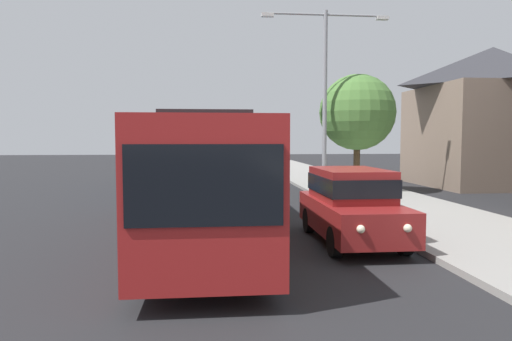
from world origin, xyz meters
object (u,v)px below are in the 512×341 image
bus_fourth_in_line (209,148)px  bus_rear (209,146)px  bus_middle (209,151)px  roadside_tree (357,113)px  bus_second_in_line (208,157)px  streetlamp_mid (325,82)px  bus_lead (207,176)px  white_suv (351,203)px

bus_fourth_in_line → bus_rear: (-0.00, 12.90, -0.00)m
bus_middle → roadside_tree: 17.26m
bus_middle → bus_fourth_in_line: (-0.00, 13.46, -0.00)m
bus_second_in_line → roadside_tree: bearing=-18.7°
bus_fourth_in_line → bus_second_in_line: bearing=-90.0°
streetlamp_mid → bus_fourth_in_line: bearing=100.2°
bus_lead → bus_fourth_in_line: size_ratio=0.99×
bus_lead → bus_second_in_line: same height
bus_second_in_line → streetlamp_mid: bearing=-34.1°
roadside_tree → bus_second_in_line: bearing=161.3°
white_suv → streetlamp_mid: bearing=80.0°
bus_rear → streetlamp_mid: size_ratio=1.31×
bus_lead → bus_middle: (0.00, 25.65, 0.00)m
bus_rear → roadside_tree: size_ratio=1.93×
bus_second_in_line → bus_rear: 39.32m
bus_rear → bus_lead: bearing=-90.0°
streetlamp_mid → roadside_tree: streetlamp_mid is taller
bus_lead → white_suv: bus_lead is taller
bus_second_in_line → bus_fourth_in_line: same height
bus_second_in_line → streetlamp_mid: (5.40, -3.66, 3.58)m
bus_fourth_in_line → streetlamp_mid: 30.77m
bus_second_in_line → streetlamp_mid: streetlamp_mid is taller
bus_second_in_line → streetlamp_mid: size_ratio=1.43×
streetlamp_mid → bus_rear: bearing=97.2°
bus_lead → bus_middle: same height
streetlamp_mid → white_suv: bearing=-100.0°
bus_second_in_line → white_suv: bus_second_in_line is taller
roadside_tree → bus_lead: bearing=-125.7°
bus_fourth_in_line → bus_rear: size_ratio=1.01×
bus_rear → white_suv: 52.73m
bus_middle → streetlamp_mid: streetlamp_mid is taller
bus_lead → bus_middle: size_ratio=0.92×
white_suv → bus_fourth_in_line: bearing=95.3°
bus_lead → streetlamp_mid: size_ratio=1.31×
bus_lead → roadside_tree: roadside_tree is taller
white_suv → streetlamp_mid: 10.65m
bus_fourth_in_line → white_suv: (3.70, -39.70, -0.66)m
bus_rear → bus_fourth_in_line: bearing=-90.0°
bus_fourth_in_line → bus_middle: bearing=-90.0°
streetlamp_mid → bus_middle: bearing=108.0°
bus_middle → bus_rear: 26.35m
bus_middle → bus_rear: size_ratio=1.09×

